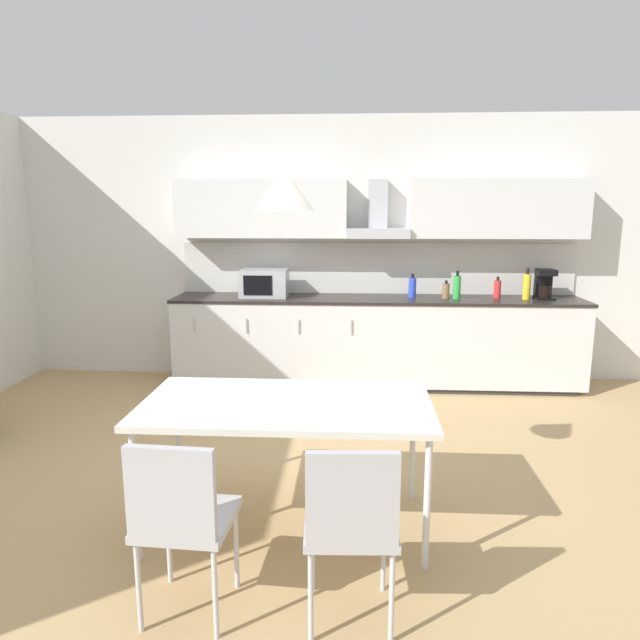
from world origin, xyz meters
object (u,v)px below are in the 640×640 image
at_px(bottle_blue, 412,287).
at_px(pendant_lamp, 284,189).
at_px(bottle_green, 457,287).
at_px(bottle_yellow, 527,286).
at_px(bottle_red, 497,289).
at_px(chair_near_right, 351,517).
at_px(coffee_maker, 544,284).
at_px(microwave, 264,283).
at_px(dining_table, 287,409).
at_px(chair_near_left, 181,511).
at_px(bottle_brown, 446,291).

bearing_deg(bottle_blue, pendant_lamp, -109.00).
relative_size(bottle_green, bottle_yellow, 0.91).
height_order(bottle_red, chair_near_right, bottle_red).
relative_size(bottle_green, pendant_lamp, 0.88).
relative_size(bottle_red, pendant_lamp, 0.68).
distance_m(coffee_maker, bottle_red, 0.46).
distance_m(microwave, dining_table, 2.83).
xyz_separation_m(bottle_yellow, dining_table, (-2.09, -2.73, -0.34)).
bearing_deg(pendant_lamp, bottle_green, 62.78).
bearing_deg(microwave, bottle_red, 1.38).
distance_m(coffee_maker, chair_near_left, 4.49).
xyz_separation_m(bottle_red, bottle_green, (-0.42, -0.09, 0.03)).
height_order(bottle_green, pendant_lamp, pendant_lamp).
bearing_deg(bottle_brown, chair_near_right, -104.68).
height_order(bottle_brown, dining_table, bottle_brown).
bearing_deg(pendant_lamp, bottle_red, 57.04).
distance_m(chair_near_right, pendant_lamp, 1.64).
relative_size(bottle_blue, bottle_yellow, 0.78).
relative_size(bottle_yellow, pendant_lamp, 0.97).
relative_size(coffee_maker, bottle_brown, 1.63).
xyz_separation_m(bottle_blue, dining_table, (-0.96, -2.80, -0.31)).
bearing_deg(bottle_yellow, bottle_red, 163.61).
distance_m(dining_table, chair_near_left, 0.90).
distance_m(bottle_green, chair_near_right, 3.71).
distance_m(microwave, bottle_brown, 1.85).
relative_size(dining_table, pendant_lamp, 5.05).
bearing_deg(bottle_red, bottle_green, -168.36).
height_order(dining_table, chair_near_left, chair_near_left).
distance_m(microwave, bottle_red, 2.38).
relative_size(microwave, chair_near_left, 0.55).
bearing_deg(microwave, pendant_lamp, -78.65).
distance_m(bottle_red, chair_near_right, 3.93).
bearing_deg(bottle_brown, chair_near_left, -115.16).
bearing_deg(microwave, chair_near_left, -87.03).
bearing_deg(pendant_lamp, coffee_maker, 50.71).
height_order(bottle_brown, bottle_blue, bottle_blue).
bearing_deg(pendant_lamp, chair_near_right, -65.46).
distance_m(dining_table, pendant_lamp, 1.20).
height_order(bottle_blue, pendant_lamp, pendant_lamp).
xyz_separation_m(microwave, bottle_brown, (1.85, -0.02, -0.06)).
distance_m(bottle_green, pendant_lamp, 3.19).
bearing_deg(chair_near_right, bottle_brown, 75.32).
xyz_separation_m(bottle_blue, chair_near_left, (-1.33, -3.61, -0.49)).
bearing_deg(coffee_maker, bottle_green, -176.33).
height_order(coffee_maker, chair_near_right, coffee_maker).
bearing_deg(chair_near_left, coffee_maker, 53.60).
bearing_deg(chair_near_left, bottle_green, 63.37).
bearing_deg(bottle_brown, coffee_maker, 2.58).
bearing_deg(bottle_blue, dining_table, -109.00).
bearing_deg(dining_table, bottle_red, 57.04).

